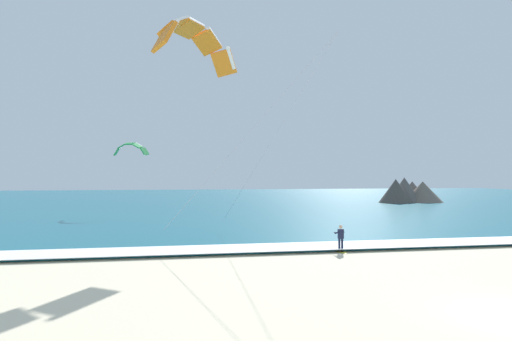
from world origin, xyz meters
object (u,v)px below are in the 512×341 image
(surfboard, at_px, (341,252))
(kite_distant, at_px, (130,148))
(kite_primary, at_px, (194,40))
(kitesurfer, at_px, (341,237))

(surfboard, height_order, kite_distant, kite_distant)
(surfboard, height_order, kite_primary, kite_primary)
(kite_primary, distance_m, kite_distant, 24.66)
(kite_distant, bearing_deg, surfboard, -61.93)
(surfboard, bearing_deg, kite_primary, 142.34)
(kite_primary, height_order, kite_distant, kite_primary)
(surfboard, distance_m, kite_distant, 34.48)
(kitesurfer, distance_m, kite_distant, 34.25)
(kitesurfer, xyz_separation_m, kite_primary, (-8.86, 6.82, 13.99))
(kite_primary, bearing_deg, kitesurfer, -37.59)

